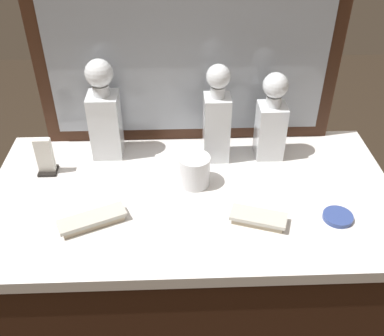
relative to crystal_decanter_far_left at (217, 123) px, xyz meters
name	(u,v)px	position (x,y,z in m)	size (l,w,h in m)	color
dresser	(192,293)	(-0.08, -0.16, -0.54)	(1.09, 0.59, 0.85)	#381E11
dresser_mirror	(188,14)	(-0.08, 0.11, 0.27)	(0.87, 0.03, 0.77)	#381E11
crystal_decanter_far_left	(217,123)	(0.00, 0.00, 0.00)	(0.07, 0.07, 0.29)	white
crystal_decanter_right	(271,124)	(0.16, 0.01, -0.01)	(0.08, 0.08, 0.26)	white
crystal_decanter_rear	(105,118)	(-0.32, 0.03, 0.00)	(0.09, 0.09, 0.30)	white
crystal_tumbler_center	(194,172)	(-0.07, -0.12, -0.08)	(0.09, 0.09, 0.09)	white
silver_brush_front	(258,218)	(0.08, -0.29, -0.10)	(0.15, 0.10, 0.02)	#B7A88C
silver_brush_left	(92,220)	(-0.32, -0.28, -0.10)	(0.17, 0.11, 0.02)	#B7A88C
porcelain_dish	(338,217)	(0.28, -0.28, -0.11)	(0.07, 0.07, 0.01)	#33478C
napkin_holder	(45,159)	(-0.48, -0.06, -0.07)	(0.05, 0.05, 0.11)	black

